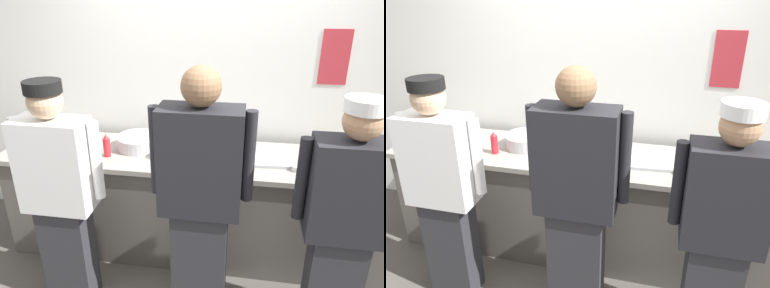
# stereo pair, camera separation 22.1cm
# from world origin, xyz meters

# --- Properties ---
(ground_plane) EXTENTS (9.00, 9.00, 0.00)m
(ground_plane) POSITION_xyz_m (0.00, 0.00, 0.00)
(ground_plane) COLOR #514C47
(wall_back) EXTENTS (4.96, 0.11, 2.73)m
(wall_back) POSITION_xyz_m (0.00, 0.86, 1.36)
(wall_back) COLOR white
(wall_back) RESTS_ON ground
(prep_counter) EXTENTS (3.16, 0.71, 0.89)m
(prep_counter) POSITION_xyz_m (0.00, 0.37, 0.45)
(prep_counter) COLOR #56514C
(prep_counter) RESTS_ON ground
(chef_near_left) EXTENTS (0.59, 0.24, 1.62)m
(chef_near_left) POSITION_xyz_m (-0.82, -0.31, 0.86)
(chef_near_left) COLOR #2D2D33
(chef_near_left) RESTS_ON ground
(chef_center) EXTENTS (0.63, 0.24, 1.73)m
(chef_center) POSITION_xyz_m (0.11, -0.31, 0.92)
(chef_center) COLOR #2D2D33
(chef_center) RESTS_ON ground
(chef_far_right) EXTENTS (0.58, 0.24, 1.59)m
(chef_far_right) POSITION_xyz_m (0.95, -0.32, 0.85)
(chef_far_right) COLOR #2D2D33
(chef_far_right) RESTS_ON ground
(plate_stack_front) EXTENTS (0.19, 0.19, 0.10)m
(plate_stack_front) POSITION_xyz_m (-0.04, 0.31, 0.94)
(plate_stack_front) COLOR white
(plate_stack_front) RESTS_ON prep_counter
(mixing_bowl_steel) EXTENTS (0.36, 0.36, 0.11)m
(mixing_bowl_steel) POSITION_xyz_m (-0.51, 0.44, 0.95)
(mixing_bowl_steel) COLOR #B7BABF
(mixing_bowl_steel) RESTS_ON prep_counter
(sheet_tray) EXTENTS (0.51, 0.39, 0.02)m
(sheet_tray) POSITION_xyz_m (0.45, 0.39, 0.90)
(sheet_tray) COLOR #B7BABF
(sheet_tray) RESTS_ON prep_counter
(squeeze_bottle_primary) EXTENTS (0.06, 0.06, 0.21)m
(squeeze_bottle_primary) POSITION_xyz_m (1.27, 0.19, 0.99)
(squeeze_bottle_primary) COLOR #E5E066
(squeeze_bottle_primary) RESTS_ON prep_counter
(squeeze_bottle_secondary) EXTENTS (0.06, 0.06, 0.18)m
(squeeze_bottle_secondary) POSITION_xyz_m (-0.70, 0.24, 0.98)
(squeeze_bottle_secondary) COLOR red
(squeeze_bottle_secondary) RESTS_ON prep_counter
(squeeze_bottle_spare) EXTENTS (0.06, 0.06, 0.21)m
(squeeze_bottle_spare) POSITION_xyz_m (1.27, 0.47, 0.99)
(squeeze_bottle_spare) COLOR orange
(squeeze_bottle_spare) RESTS_ON prep_counter
(ramekin_yellow_sauce) EXTENTS (0.09, 0.09, 0.04)m
(ramekin_yellow_sauce) POSITION_xyz_m (0.74, 0.23, 0.91)
(ramekin_yellow_sauce) COLOR white
(ramekin_yellow_sauce) RESTS_ON prep_counter
(ramekin_orange_sauce) EXTENTS (0.08, 0.08, 0.05)m
(ramekin_orange_sauce) POSITION_xyz_m (-0.94, 0.43, 0.92)
(ramekin_orange_sauce) COLOR white
(ramekin_orange_sauce) RESTS_ON prep_counter
(ramekin_red_sauce) EXTENTS (0.11, 0.11, 0.04)m
(ramekin_red_sauce) POSITION_xyz_m (-1.35, 0.25, 0.92)
(ramekin_red_sauce) COLOR white
(ramekin_red_sauce) RESTS_ON prep_counter
(deli_cup) EXTENTS (0.09, 0.09, 0.09)m
(deli_cup) POSITION_xyz_m (-0.28, 0.26, 0.93)
(deli_cup) COLOR white
(deli_cup) RESTS_ON prep_counter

